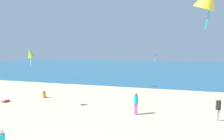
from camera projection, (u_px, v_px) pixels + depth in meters
ground_plane at (120, 106)px, 17.08m from camera, size 120.00×120.00×0.00m
ocean_water at (155, 67)px, 53.75m from camera, size 120.00×60.00×0.05m
cooler_box at (6, 101)px, 18.31m from camera, size 0.51×0.62×0.26m
person_0 at (218, 108)px, 13.36m from camera, size 0.43×0.43×1.61m
person_2 at (136, 102)px, 14.69m from camera, size 0.47×0.47×1.68m
person_3 at (44, 95)px, 19.89m from camera, size 0.49×0.65×0.73m
kite_lime at (30, 53)px, 15.78m from camera, size 0.78×0.85×1.35m
kite_blue at (155, 55)px, 25.93m from camera, size 0.47×0.45×1.01m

